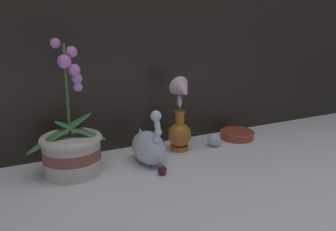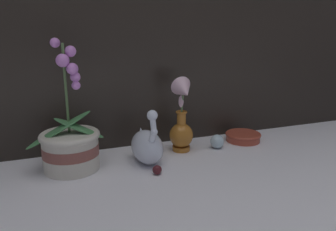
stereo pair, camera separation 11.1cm
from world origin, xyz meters
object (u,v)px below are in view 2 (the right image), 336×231
at_px(glass_sphere, 217,141).
at_px(amber_dish, 243,136).
at_px(swan_figurine, 147,145).
at_px(blue_vase, 182,121).
at_px(orchid_potted_plant, 70,145).

bearing_deg(glass_sphere, amber_dish, 14.94).
relative_size(swan_figurine, amber_dish, 1.39).
xyz_separation_m(swan_figurine, glass_sphere, (0.28, 0.03, -0.03)).
bearing_deg(blue_vase, glass_sphere, -7.83).
distance_m(orchid_potted_plant, amber_dish, 0.66).
height_order(blue_vase, amber_dish, blue_vase).
relative_size(orchid_potted_plant, glass_sphere, 7.85).
xyz_separation_m(orchid_potted_plant, blue_vase, (0.39, 0.02, 0.03)).
relative_size(blue_vase, amber_dish, 1.95).
bearing_deg(blue_vase, amber_dish, 3.73).
bearing_deg(amber_dish, swan_figurine, -170.70).
bearing_deg(amber_dish, glass_sphere, -165.06).
bearing_deg(blue_vase, orchid_potted_plant, -176.63).
bearing_deg(swan_figurine, amber_dish, 9.30).
bearing_deg(glass_sphere, blue_vase, 172.17).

